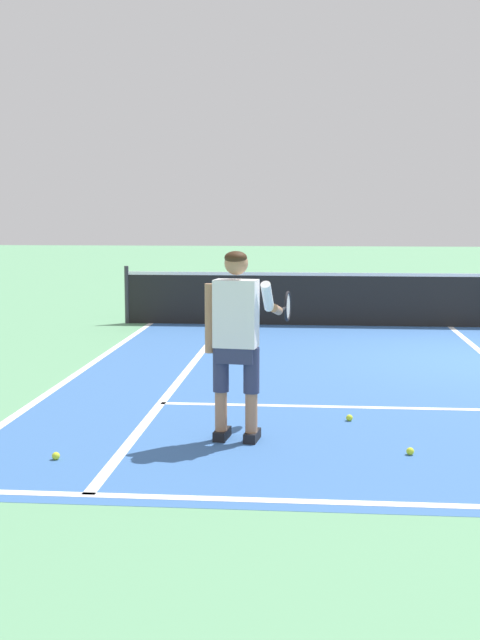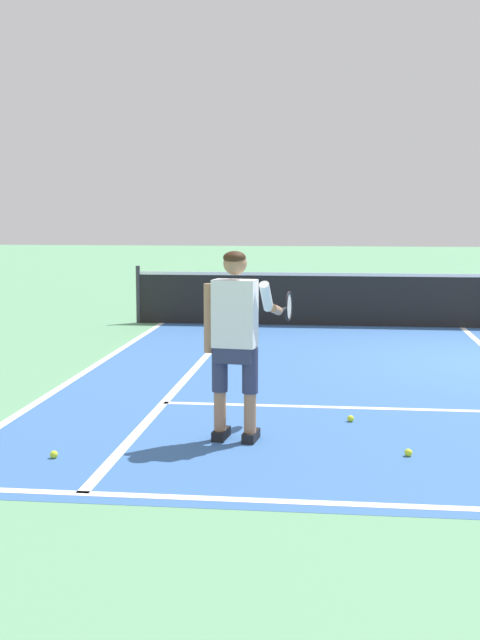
{
  "view_description": "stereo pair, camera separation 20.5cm",
  "coord_description": "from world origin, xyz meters",
  "px_view_note": "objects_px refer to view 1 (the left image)",
  "views": [
    {
      "loc": [
        -2.5,
        -11.59,
        2.04
      ],
      "look_at": [
        -3.17,
        -4.02,
        1.05
      ],
      "focal_mm": 46.08,
      "sensor_mm": 36.0,
      "label": 1
    },
    {
      "loc": [
        -2.3,
        -11.57,
        2.04
      ],
      "look_at": [
        -3.17,
        -4.02,
        1.05
      ],
      "focal_mm": 46.08,
      "sensor_mm": 36.0,
      "label": 2
    }
  ],
  "objects_px": {
    "tennis_ball_near_feet": "(349,418)",
    "tennis_player": "(238,332)",
    "tennis_ball_mid_court": "(56,456)",
    "tennis_ball_by_baseline": "(410,451)"
  },
  "relations": [
    {
      "from": "tennis_ball_near_feet",
      "to": "tennis_player",
      "type": "bearing_deg",
      "value": -142.99
    },
    {
      "from": "tennis_player",
      "to": "tennis_ball_near_feet",
      "type": "distance_m",
      "value": 1.61
    },
    {
      "from": "tennis_ball_near_feet",
      "to": "tennis_ball_by_baseline",
      "type": "relative_size",
      "value": 1.0
    },
    {
      "from": "tennis_ball_by_baseline",
      "to": "tennis_ball_mid_court",
      "type": "distance_m",
      "value": 2.99
    },
    {
      "from": "tennis_player",
      "to": "tennis_ball_near_feet",
      "type": "xyz_separation_m",
      "value": [
        1.04,
        0.78,
        -0.96
      ]
    },
    {
      "from": "tennis_ball_by_baseline",
      "to": "tennis_ball_mid_court",
      "type": "xyz_separation_m",
      "value": [
        -2.96,
        -0.4,
        0.0
      ]
    },
    {
      "from": "tennis_ball_near_feet",
      "to": "tennis_ball_by_baseline",
      "type": "bearing_deg",
      "value": -67.39
    },
    {
      "from": "tennis_player",
      "to": "tennis_ball_mid_court",
      "type": "distance_m",
      "value": 1.89
    },
    {
      "from": "tennis_player",
      "to": "tennis_ball_near_feet",
      "type": "bearing_deg",
      "value": 37.01
    },
    {
      "from": "tennis_ball_by_baseline",
      "to": "tennis_ball_mid_court",
      "type": "bearing_deg",
      "value": -172.37
    }
  ]
}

